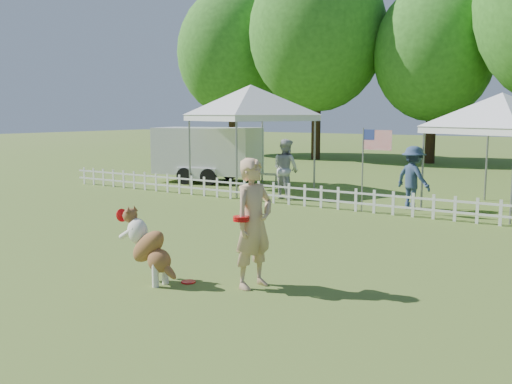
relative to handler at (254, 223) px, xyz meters
The scene contains 14 objects.
ground 1.49m from the handler, behind, with size 120.00×120.00×0.00m, color #476720.
picket_fence 6.95m from the handler, 99.48° to the left, with size 22.00×0.08×0.60m, color white, non-canonical shape.
handler is the anchor object (origin of this frame).
dog 1.62m from the handler, 153.73° to the right, with size 1.07×0.36×1.10m, color brown, non-canonical shape.
frisbee_on_turf 1.37m from the handler, 158.05° to the right, with size 0.22×0.22×0.02m, color red.
canopy_tent_left 10.92m from the handler, 124.27° to the left, with size 3.27×3.27×3.38m, color silver, non-canonical shape.
canopy_tent_right 9.10m from the handler, 79.75° to the left, with size 2.88×2.88×2.97m, color silver, non-canonical shape.
cargo_trailer 13.02m from the handler, 131.21° to the left, with size 4.65×2.05×2.05m, color silver, non-canonical shape.
flag_pole 6.99m from the handler, 100.28° to the left, with size 0.83×0.09×2.16m, color gray, non-canonical shape.
spectator_a 8.76m from the handler, 117.54° to the left, with size 0.86×0.67×1.77m, color #A9AAAE.
spectator_b 7.99m from the handler, 92.05° to the left, with size 1.08×0.62×1.67m, color navy.
tree_far_left 27.53m from the handler, 126.48° to the left, with size 6.60×6.60×11.00m, color #2B611B, non-canonical shape.
tree_left 24.15m from the handler, 115.43° to the left, with size 7.40×7.40×12.00m, color #2B611B, non-canonical shape.
tree_center_left 23.05m from the handler, 100.50° to the left, with size 6.00×6.00×9.80m, color #2B611B, non-canonical shape.
Camera 1 is at (5.63, -6.54, 2.51)m, focal length 40.00 mm.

